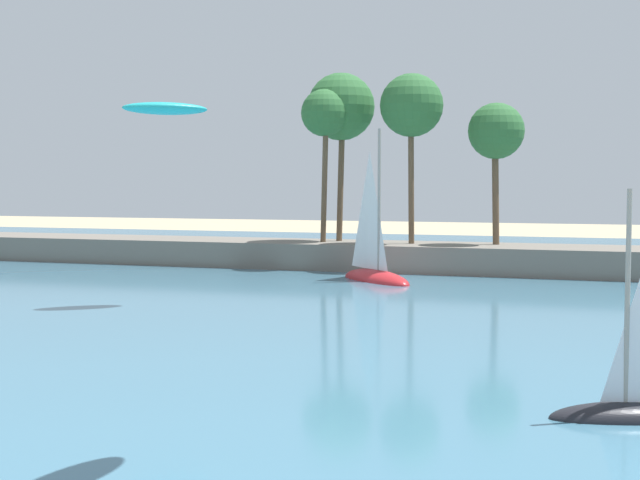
{
  "coord_description": "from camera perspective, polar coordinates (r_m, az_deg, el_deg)",
  "views": [
    {
      "loc": [
        6.51,
        -0.57,
        5.72
      ],
      "look_at": [
        1.36,
        14.69,
        4.69
      ],
      "focal_mm": 49.07,
      "sensor_mm": 36.0,
      "label": 1
    }
  ],
  "objects": [
    {
      "name": "sea",
      "position": [
        52.6,
        11.44,
        -2.62
      ],
      "size": [
        220.0,
        89.24,
        0.06
      ],
      "primitive_type": "cube",
      "color": "teal",
      "rests_on": "ground"
    },
    {
      "name": "palm_headland",
      "position": [
        56.69,
        14.05,
        1.12
      ],
      "size": [
        115.6,
        7.3,
        13.43
      ],
      "color": "slate",
      "rests_on": "ground"
    },
    {
      "name": "sailboat_near_shore",
      "position": [
        22.75,
        20.0,
        -9.58
      ],
      "size": [
        4.29,
        2.52,
        5.97
      ],
      "color": "black",
      "rests_on": "sea"
    },
    {
      "name": "sailboat_far_left",
      "position": [
        51.47,
        3.6,
        -1.7
      ],
      "size": [
        6.09,
        5.98,
        9.52
      ],
      "color": "red",
      "rests_on": "sea"
    },
    {
      "name": "kite_aloft_high_over_bay",
      "position": [
        41.51,
        -10.06,
        8.44
      ],
      "size": [
        3.97,
        3.52,
        0.67
      ],
      "primitive_type": "ellipsoid",
      "rotation": [
        0.09,
        0.0,
        3.8
      ],
      "color": "#1EADB2"
    }
  ]
}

